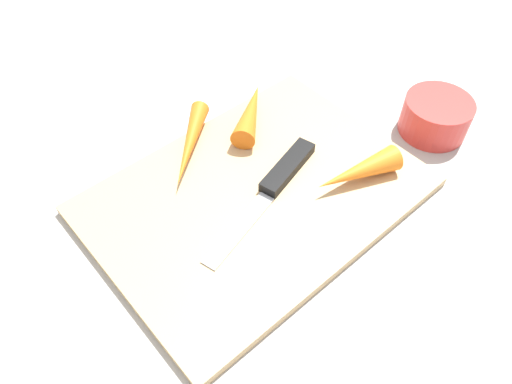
{
  "coord_description": "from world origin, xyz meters",
  "views": [
    {
      "loc": [
        0.23,
        0.26,
        0.43
      ],
      "look_at": [
        0.0,
        0.0,
        0.01
      ],
      "focal_mm": 34.11,
      "sensor_mm": 36.0,
      "label": 1
    }
  ],
  "objects_px": {
    "carrot_shortest": "(358,172)",
    "carrot_medium": "(251,112)",
    "cutting_board": "(256,195)",
    "knife": "(283,175)",
    "carrot_longest": "(190,144)",
    "small_bowl": "(436,116)"
  },
  "relations": [
    {
      "from": "carrot_shortest",
      "to": "small_bowl",
      "type": "height_order",
      "value": "small_bowl"
    },
    {
      "from": "carrot_longest",
      "to": "knife",
      "type": "bearing_deg",
      "value": 74.53
    },
    {
      "from": "cutting_board",
      "to": "carrot_medium",
      "type": "xyz_separation_m",
      "value": [
        -0.07,
        -0.09,
        0.02
      ]
    },
    {
      "from": "carrot_medium",
      "to": "small_bowl",
      "type": "bearing_deg",
      "value": -80.7
    },
    {
      "from": "carrot_longest",
      "to": "carrot_shortest",
      "type": "height_order",
      "value": "carrot_shortest"
    },
    {
      "from": "knife",
      "to": "carrot_longest",
      "type": "distance_m",
      "value": 0.12
    },
    {
      "from": "carrot_longest",
      "to": "small_bowl",
      "type": "xyz_separation_m",
      "value": [
        -0.26,
        0.16,
        -0.0
      ]
    },
    {
      "from": "knife",
      "to": "carrot_shortest",
      "type": "bearing_deg",
      "value": 121.62
    },
    {
      "from": "cutting_board",
      "to": "knife",
      "type": "bearing_deg",
      "value": 171.93
    },
    {
      "from": "knife",
      "to": "small_bowl",
      "type": "bearing_deg",
      "value": 149.68
    },
    {
      "from": "knife",
      "to": "carrot_medium",
      "type": "height_order",
      "value": "carrot_medium"
    },
    {
      "from": "knife",
      "to": "small_bowl",
      "type": "height_order",
      "value": "small_bowl"
    },
    {
      "from": "carrot_longest",
      "to": "carrot_medium",
      "type": "distance_m",
      "value": 0.09
    },
    {
      "from": "carrot_shortest",
      "to": "small_bowl",
      "type": "relative_size",
      "value": 1.21
    },
    {
      "from": "carrot_shortest",
      "to": "carrot_medium",
      "type": "bearing_deg",
      "value": -66.48
    },
    {
      "from": "knife",
      "to": "small_bowl",
      "type": "xyz_separation_m",
      "value": [
        -0.21,
        0.06,
        0.01
      ]
    },
    {
      "from": "cutting_board",
      "to": "carrot_longest",
      "type": "height_order",
      "value": "carrot_longest"
    },
    {
      "from": "knife",
      "to": "carrot_longest",
      "type": "bearing_deg",
      "value": -78.42
    },
    {
      "from": "knife",
      "to": "carrot_longest",
      "type": "xyz_separation_m",
      "value": [
        0.05,
        -0.11,
        0.01
      ]
    },
    {
      "from": "knife",
      "to": "small_bowl",
      "type": "distance_m",
      "value": 0.22
    },
    {
      "from": "small_bowl",
      "to": "cutting_board",
      "type": "bearing_deg",
      "value": -14.35
    },
    {
      "from": "carrot_medium",
      "to": "small_bowl",
      "type": "distance_m",
      "value": 0.23
    }
  ]
}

